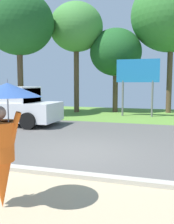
# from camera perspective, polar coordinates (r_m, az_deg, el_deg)

# --- Properties ---
(ground_plane) EXTENTS (40.00, 22.00, 0.20)m
(ground_plane) POSITION_cam_1_polar(r_m,az_deg,el_deg) (10.67, 3.25, -5.02)
(ground_plane) COLOR #565451
(monk_pedestrian) EXTENTS (1.11, 1.07, 2.13)m
(monk_pedestrian) POSITION_cam_1_polar(r_m,az_deg,el_deg) (4.43, -18.07, -6.10)
(monk_pedestrian) COLOR #E55B19
(monk_pedestrian) RESTS_ON ground_plane
(pickup_truck) EXTENTS (5.20, 2.28, 1.88)m
(pickup_truck) POSITION_cam_1_polar(r_m,az_deg,el_deg) (13.52, -16.90, 1.07)
(pickup_truck) COLOR silver
(pickup_truck) RESTS_ON ground_plane
(roadside_billboard) EXTENTS (2.60, 0.12, 3.50)m
(roadside_billboard) POSITION_cam_1_polar(r_m,az_deg,el_deg) (16.29, 11.08, 8.00)
(roadside_billboard) COLOR slate
(roadside_billboard) RESTS_ON ground_plane
(tree_left_far) EXTENTS (3.68, 3.68, 7.55)m
(tree_left_far) POSITION_cam_1_polar(r_m,az_deg,el_deg) (18.78, -2.38, 17.99)
(tree_left_far) COLOR brown
(tree_left_far) RESTS_ON ground_plane
(tree_center_back) EXTENTS (3.61, 3.61, 5.83)m
(tree_center_back) POSITION_cam_1_polar(r_m,az_deg,el_deg) (18.68, 6.33, 12.84)
(tree_center_back) COLOR brown
(tree_center_back) RESTS_ON ground_plane
(tree_right_mid) EXTENTS (5.40, 5.40, 9.04)m
(tree_right_mid) POSITION_cam_1_polar(r_m,az_deg,el_deg) (19.33, 18.10, 19.59)
(tree_right_mid) COLOR brown
(tree_right_mid) RESTS_ON ground_plane
(tree_right_far) EXTENTS (4.31, 4.31, 7.70)m
(tree_right_far) POSITION_cam_1_polar(r_m,az_deg,el_deg) (17.39, -14.74, 18.33)
(tree_right_far) COLOR brown
(tree_right_far) RESTS_ON ground_plane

